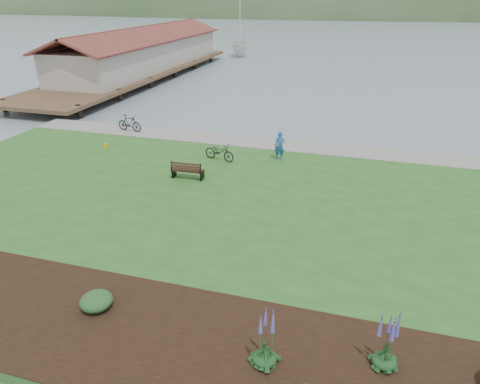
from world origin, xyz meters
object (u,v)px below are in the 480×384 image
object	(u,v)px
person	(280,144)
park_bench	(187,170)
bicycle_a	(219,152)
sailboat	(240,56)

from	to	relation	value
person	park_bench	bearing A→B (deg)	-134.36
park_bench	bicycle_a	size ratio (longest dim) A/B	0.85
bicycle_a	sailboat	size ratio (longest dim) A/B	0.07
person	sailboat	bearing A→B (deg)	109.47
bicycle_a	sailboat	bearing A→B (deg)	29.34
park_bench	bicycle_a	world-z (taller)	bicycle_a
sailboat	person	bearing A→B (deg)	-85.02
person	bicycle_a	distance (m)	3.35
person	bicycle_a	size ratio (longest dim) A/B	1.01
park_bench	sailboat	world-z (taller)	sailboat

